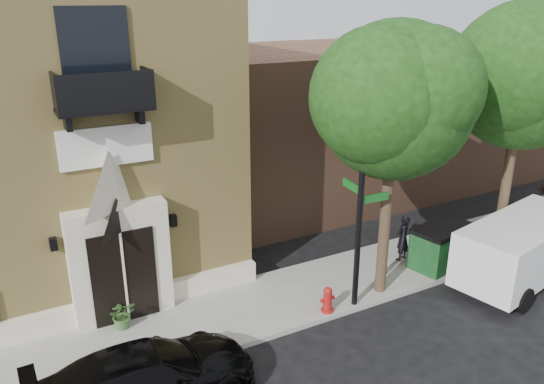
{
  "coord_description": "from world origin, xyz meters",
  "views": [
    {
      "loc": [
        -3.44,
        -10.2,
        8.37
      ],
      "look_at": [
        3.17,
        2.0,
        3.26
      ],
      "focal_mm": 35.0,
      "sensor_mm": 36.0,
      "label": 1
    }
  ],
  "objects_px": {
    "pedestrian_near": "(403,238)",
    "fire_hydrant": "(328,300)",
    "black_sedan": "(147,378)",
    "cargo_van": "(525,246)",
    "street_sign": "(361,203)",
    "dumpster": "(441,245)"
  },
  "relations": [
    {
      "from": "black_sedan",
      "to": "fire_hydrant",
      "type": "xyz_separation_m",
      "value": [
        5.33,
        1.0,
        -0.18
      ]
    },
    {
      "from": "fire_hydrant",
      "to": "street_sign",
      "type": "bearing_deg",
      "value": -1.23
    },
    {
      "from": "cargo_van",
      "to": "dumpster",
      "type": "distance_m",
      "value": 2.47
    },
    {
      "from": "black_sedan",
      "to": "pedestrian_near",
      "type": "distance_m",
      "value": 9.57
    },
    {
      "from": "black_sedan",
      "to": "fire_hydrant",
      "type": "bearing_deg",
      "value": -80.64
    },
    {
      "from": "black_sedan",
      "to": "cargo_van",
      "type": "height_order",
      "value": "cargo_van"
    },
    {
      "from": "black_sedan",
      "to": "dumpster",
      "type": "bearing_deg",
      "value": -82.57
    },
    {
      "from": "fire_hydrant",
      "to": "pedestrian_near",
      "type": "bearing_deg",
      "value": 19.89
    },
    {
      "from": "cargo_van",
      "to": "pedestrian_near",
      "type": "xyz_separation_m",
      "value": [
        -2.61,
        2.6,
        -0.2
      ]
    },
    {
      "from": "fire_hydrant",
      "to": "dumpster",
      "type": "xyz_separation_m",
      "value": [
        4.78,
        0.54,
        0.31
      ]
    },
    {
      "from": "pedestrian_near",
      "to": "fire_hydrant",
      "type": "bearing_deg",
      "value": 4.21
    },
    {
      "from": "dumpster",
      "to": "cargo_van",
      "type": "bearing_deg",
      "value": -55.8
    },
    {
      "from": "street_sign",
      "to": "pedestrian_near",
      "type": "xyz_separation_m",
      "value": [
        2.99,
        1.44,
        -2.29
      ]
    },
    {
      "from": "pedestrian_near",
      "to": "dumpster",
      "type": "bearing_deg",
      "value": 118.98
    },
    {
      "from": "street_sign",
      "to": "cargo_van",
      "type": "bearing_deg",
      "value": -7.31
    },
    {
      "from": "cargo_van",
      "to": "dumpster",
      "type": "xyz_separation_m",
      "value": [
        -1.74,
        1.73,
        -0.3
      ]
    },
    {
      "from": "black_sedan",
      "to": "cargo_van",
      "type": "bearing_deg",
      "value": -92.12
    },
    {
      "from": "pedestrian_near",
      "to": "black_sedan",
      "type": "bearing_deg",
      "value": -1.06
    },
    {
      "from": "black_sedan",
      "to": "dumpster",
      "type": "distance_m",
      "value": 10.24
    },
    {
      "from": "fire_hydrant",
      "to": "cargo_van",
      "type": "bearing_deg",
      "value": -10.28
    },
    {
      "from": "street_sign",
      "to": "dumpster",
      "type": "height_order",
      "value": "street_sign"
    },
    {
      "from": "street_sign",
      "to": "dumpster",
      "type": "relative_size",
      "value": 2.71
    }
  ]
}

